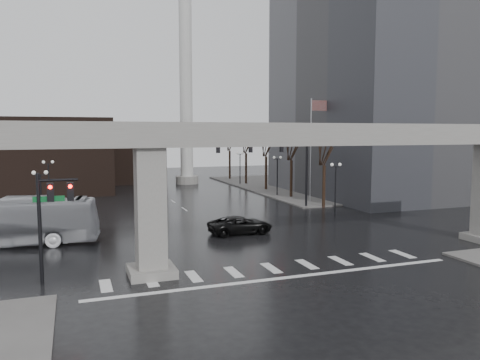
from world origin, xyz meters
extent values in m
plane|color=black|center=(0.00, 0.00, 0.00)|extent=(160.00, 160.00, 0.00)
cube|color=slate|center=(26.00, 36.00, 0.07)|extent=(28.00, 36.00, 0.15)
cube|color=gray|center=(0.00, 0.00, 8.00)|extent=(48.00, 2.20, 1.40)
cube|color=gray|center=(-7.00, 0.00, 3.65)|extent=(1.60, 1.60, 7.30)
cube|color=gray|center=(-7.00, 0.00, 0.25)|extent=(2.60, 2.60, 0.50)
cube|color=slate|center=(28.00, 26.00, 21.00)|extent=(22.00, 26.00, 42.00)
cube|color=black|center=(-14.00, 42.00, 5.00)|extent=(16.00, 14.00, 10.00)
cube|color=black|center=(-2.00, 52.00, 4.00)|extent=(10.00, 10.00, 8.00)
cylinder|color=beige|center=(6.00, 46.00, 15.00)|extent=(2.00, 2.00, 30.00)
cylinder|color=gray|center=(6.00, 46.00, 0.60)|extent=(3.60, 3.60, 1.20)
cylinder|color=black|center=(12.80, 18.80, 4.00)|extent=(0.24, 0.24, 8.00)
cylinder|color=black|center=(6.80, 18.80, 7.20)|extent=(12.00, 0.18, 0.18)
cube|color=black|center=(9.80, 18.80, 6.55)|extent=(0.35, 0.30, 1.00)
cube|color=black|center=(6.30, 18.80, 6.55)|extent=(0.35, 0.30, 1.00)
cube|color=black|center=(2.80, 18.80, 6.55)|extent=(0.35, 0.30, 1.00)
sphere|color=#FF0C05|center=(9.80, 18.62, 6.85)|extent=(0.20, 0.20, 0.20)
cube|color=#0C5625|center=(11.30, 18.80, 7.00)|extent=(1.80, 0.05, 0.35)
cube|color=#0C5625|center=(4.80, 18.80, 7.00)|extent=(1.80, 0.05, 0.35)
cylinder|color=black|center=(-12.80, 0.50, 3.00)|extent=(0.20, 0.20, 6.00)
cylinder|color=black|center=(-11.80, 0.50, 5.60)|extent=(2.00, 0.14, 0.14)
cube|color=black|center=(-12.20, 0.50, 4.95)|extent=(0.35, 0.30, 1.00)
cube|color=black|center=(-11.20, 0.50, 4.95)|extent=(0.35, 0.30, 1.00)
cube|color=#0C5625|center=(-12.30, 0.50, 4.60)|extent=(1.60, 0.05, 0.30)
cylinder|color=silver|center=(15.00, 22.00, 6.00)|extent=(0.12, 0.12, 12.00)
cube|color=red|center=(16.00, 22.00, 11.20)|extent=(2.00, 0.03, 1.20)
cylinder|color=black|center=(13.50, 14.00, 2.40)|extent=(0.14, 0.14, 4.80)
cube|color=black|center=(13.50, 14.00, 4.75)|extent=(0.90, 0.06, 0.06)
sphere|color=silver|center=(13.05, 14.00, 4.95)|extent=(0.32, 0.32, 0.32)
sphere|color=silver|center=(13.95, 14.00, 4.95)|extent=(0.32, 0.32, 0.32)
cylinder|color=black|center=(13.50, 28.00, 2.40)|extent=(0.14, 0.14, 4.80)
cube|color=black|center=(13.50, 28.00, 4.75)|extent=(0.90, 0.06, 0.06)
sphere|color=silver|center=(13.05, 28.00, 4.95)|extent=(0.32, 0.32, 0.32)
sphere|color=silver|center=(13.95, 28.00, 4.95)|extent=(0.32, 0.32, 0.32)
cylinder|color=black|center=(13.50, 42.00, 2.40)|extent=(0.14, 0.14, 4.80)
cube|color=black|center=(13.50, 42.00, 4.75)|extent=(0.90, 0.06, 0.06)
sphere|color=silver|center=(13.05, 42.00, 4.95)|extent=(0.32, 0.32, 0.32)
sphere|color=silver|center=(13.95, 42.00, 4.95)|extent=(0.32, 0.32, 0.32)
cylinder|color=black|center=(-13.50, 14.00, 2.40)|extent=(0.14, 0.14, 4.80)
cube|color=black|center=(-13.50, 14.00, 4.75)|extent=(0.90, 0.06, 0.06)
sphere|color=silver|center=(-13.95, 14.00, 4.95)|extent=(0.32, 0.32, 0.32)
sphere|color=silver|center=(-13.05, 14.00, 4.95)|extent=(0.32, 0.32, 0.32)
cylinder|color=black|center=(-13.50, 28.00, 2.40)|extent=(0.14, 0.14, 4.80)
cube|color=black|center=(-13.50, 28.00, 4.75)|extent=(0.90, 0.06, 0.06)
sphere|color=silver|center=(-13.95, 28.00, 4.95)|extent=(0.32, 0.32, 0.32)
sphere|color=silver|center=(-13.05, 28.00, 4.95)|extent=(0.32, 0.32, 0.32)
cylinder|color=black|center=(-13.50, 42.00, 2.40)|extent=(0.14, 0.14, 4.80)
cube|color=black|center=(-13.50, 42.00, 4.75)|extent=(0.90, 0.06, 0.06)
sphere|color=silver|center=(-13.95, 42.00, 4.95)|extent=(0.32, 0.32, 0.32)
sphere|color=silver|center=(-13.05, 42.00, 4.95)|extent=(0.32, 0.32, 0.32)
cylinder|color=black|center=(14.50, 18.00, 2.27)|extent=(0.34, 0.34, 4.55)
cylinder|color=black|center=(14.50, 18.00, 6.01)|extent=(0.12, 1.52, 2.98)
cylinder|color=black|center=(15.00, 18.25, 5.78)|extent=(0.83, 1.14, 2.51)
cylinder|color=black|center=(14.50, 26.00, 2.33)|extent=(0.34, 0.34, 4.66)
cylinder|color=black|center=(14.50, 26.00, 6.15)|extent=(0.12, 1.55, 3.05)
cylinder|color=black|center=(15.00, 26.25, 5.91)|extent=(0.85, 1.16, 2.57)
cylinder|color=black|center=(14.50, 34.00, 2.38)|extent=(0.34, 0.34, 4.76)
cylinder|color=black|center=(14.50, 34.00, 6.29)|extent=(0.12, 1.59, 3.11)
cylinder|color=black|center=(15.00, 34.25, 6.05)|extent=(0.86, 1.18, 2.62)
cylinder|color=black|center=(14.50, 42.00, 2.43)|extent=(0.34, 0.34, 4.87)
cylinder|color=black|center=(14.50, 42.00, 6.43)|extent=(0.12, 1.62, 3.18)
cylinder|color=black|center=(15.00, 42.25, 6.18)|extent=(0.88, 1.20, 2.68)
cylinder|color=black|center=(14.50, 50.00, 2.48)|extent=(0.34, 0.34, 4.97)
cylinder|color=black|center=(14.50, 50.00, 6.57)|extent=(0.12, 1.65, 3.25)
cylinder|color=black|center=(15.00, 50.25, 6.31)|extent=(0.89, 1.23, 2.74)
imported|color=black|center=(1.51, 8.62, 0.72)|extent=(5.28, 2.60, 1.44)
imported|color=silver|center=(-15.57, 10.51, 1.74)|extent=(12.77, 4.75, 3.47)
camera|label=1|loc=(-11.06, -26.17, 8.15)|focal=35.00mm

